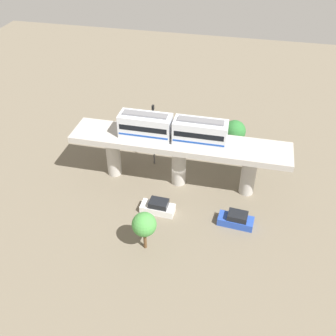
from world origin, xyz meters
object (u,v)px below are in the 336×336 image
parked_car_white (158,207)px  parked_car_blue (236,220)px  train (172,129)px  tree_near_viaduct (144,225)px  tree_mid_lot (234,131)px  signal_post (154,133)px

parked_car_white → parked_car_blue: size_ratio=0.99×
train → tree_near_viaduct: size_ratio=2.72×
parked_car_blue → tree_near_viaduct: tree_near_viaduct is taller
tree_mid_lot → parked_car_blue: bearing=7.0°
parked_car_blue → signal_post: signal_post is taller
tree_near_viaduct → signal_post: (-15.58, -2.94, 1.66)m
parked_car_white → tree_near_viaduct: size_ratio=0.86×
train → tree_near_viaduct: train is taller
signal_post → tree_near_viaduct: bearing=10.7°
parked_car_blue → tree_near_viaduct: bearing=-53.9°
parked_car_white → signal_post: size_ratio=0.45×
train → signal_post: bearing=-135.3°
parked_car_blue → signal_post: bearing=-122.9°
train → tree_mid_lot: bearing=140.5°
parked_car_white → parked_car_blue: (0.05, 9.63, 0.00)m
parked_car_white → tree_mid_lot: 17.28m
train → signal_post: 5.73m
parked_car_white → tree_mid_lot: bearing=155.4°
parked_car_blue → tree_mid_lot: bearing=-168.4°
train → signal_post: train is taller
parked_car_blue → tree_mid_lot: (-15.21, -1.85, 2.85)m
signal_post → parked_car_white: bearing=17.0°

